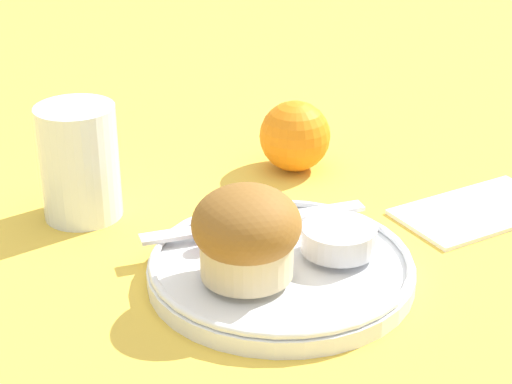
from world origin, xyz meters
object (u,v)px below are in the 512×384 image
butter_knife (255,222)px  juice_glass (79,162)px  orange_fruit (295,136)px  muffin (247,233)px

butter_knife → juice_glass: 0.17m
butter_knife → juice_glass: size_ratio=1.88×
orange_fruit → butter_knife: bearing=-133.9°
butter_knife → muffin: bearing=-113.2°
juice_glass → orange_fruit: bearing=-2.4°
muffin → butter_knife: 0.09m
orange_fruit → juice_glass: size_ratio=0.69×
muffin → orange_fruit: size_ratio=1.15×
muffin → butter_knife: (0.04, 0.07, -0.03)m
orange_fruit → juice_glass: (-0.22, 0.01, 0.02)m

